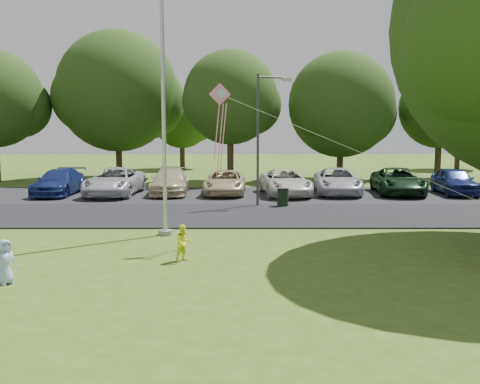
{
  "coord_description": "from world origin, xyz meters",
  "views": [
    {
      "loc": [
        -0.96,
        -12.99,
        3.67
      ],
      "look_at": [
        -0.95,
        4.0,
        1.6
      ],
      "focal_mm": 40.0,
      "sensor_mm": 36.0,
      "label": 1
    }
  ],
  "objects_px": {
    "trash_can": "(283,198)",
    "kite": "(225,110)",
    "child_yellow": "(184,243)",
    "child_blue": "(5,262)",
    "street_lamp": "(263,128)",
    "flagpole": "(164,112)"
  },
  "relations": [
    {
      "from": "street_lamp",
      "to": "child_blue",
      "type": "height_order",
      "value": "street_lamp"
    },
    {
      "from": "flagpole",
      "to": "child_yellow",
      "type": "relative_size",
      "value": 9.8
    },
    {
      "from": "flagpole",
      "to": "child_blue",
      "type": "relative_size",
      "value": 9.32
    },
    {
      "from": "trash_can",
      "to": "kite",
      "type": "xyz_separation_m",
      "value": [
        -2.43,
        -8.01,
        3.76
      ]
    },
    {
      "from": "child_blue",
      "to": "flagpole",
      "type": "bearing_deg",
      "value": 10.34
    },
    {
      "from": "street_lamp",
      "to": "trash_can",
      "type": "relative_size",
      "value": 7.02
    },
    {
      "from": "flagpole",
      "to": "kite",
      "type": "height_order",
      "value": "flagpole"
    },
    {
      "from": "child_blue",
      "to": "trash_can",
      "type": "bearing_deg",
      "value": 5.77
    },
    {
      "from": "flagpole",
      "to": "kite",
      "type": "distance_m",
      "value": 2.67
    },
    {
      "from": "street_lamp",
      "to": "trash_can",
      "type": "height_order",
      "value": "street_lamp"
    },
    {
      "from": "child_blue",
      "to": "kite",
      "type": "xyz_separation_m",
      "value": [
        5.05,
        4.14,
        3.66
      ]
    },
    {
      "from": "street_lamp",
      "to": "kite",
      "type": "height_order",
      "value": "street_lamp"
    },
    {
      "from": "trash_can",
      "to": "child_yellow",
      "type": "distance_m",
      "value": 10.59
    },
    {
      "from": "child_yellow",
      "to": "child_blue",
      "type": "xyz_separation_m",
      "value": [
        -3.96,
        -2.17,
        0.03
      ]
    },
    {
      "from": "child_yellow",
      "to": "child_blue",
      "type": "distance_m",
      "value": 4.51
    },
    {
      "from": "street_lamp",
      "to": "child_yellow",
      "type": "xyz_separation_m",
      "value": [
        -2.6,
        -10.27,
        -3.14
      ]
    },
    {
      "from": "trash_can",
      "to": "kite",
      "type": "distance_m",
      "value": 9.18
    },
    {
      "from": "street_lamp",
      "to": "child_blue",
      "type": "xyz_separation_m",
      "value": [
        -6.55,
        -12.43,
        -3.11
      ]
    },
    {
      "from": "street_lamp",
      "to": "child_blue",
      "type": "relative_size",
      "value": 5.66
    },
    {
      "from": "kite",
      "to": "trash_can",
      "type": "bearing_deg",
      "value": 64.78
    },
    {
      "from": "trash_can",
      "to": "flagpole",
      "type": "bearing_deg",
      "value": -125.43
    },
    {
      "from": "trash_can",
      "to": "kite",
      "type": "relative_size",
      "value": 0.12
    }
  ]
}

